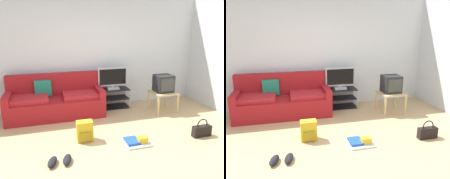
{
  "view_description": "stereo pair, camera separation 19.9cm",
  "coord_description": "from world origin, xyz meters",
  "views": [
    {
      "loc": [
        -0.8,
        -2.87,
        1.89
      ],
      "look_at": [
        0.42,
        1.29,
        0.69
      ],
      "focal_mm": 34.98,
      "sensor_mm": 36.0,
      "label": 1
    },
    {
      "loc": [
        -0.61,
        -2.92,
        1.89
      ],
      "look_at": [
        0.42,
        1.29,
        0.69
      ],
      "focal_mm": 34.98,
      "sensor_mm": 36.0,
      "label": 2
    }
  ],
  "objects": [
    {
      "name": "handbag",
      "position": [
        1.79,
        0.15,
        0.11
      ],
      "size": [
        0.35,
        0.11,
        0.34
      ],
      "rotation": [
        0.0,
        0.0,
        -0.43
      ],
      "color": "black",
      "rests_on": "ground_plane"
    },
    {
      "name": "wall_back",
      "position": [
        0.0,
        2.45,
        1.35
      ],
      "size": [
        9.0,
        0.1,
        2.7
      ],
      "primitive_type": "cube",
      "color": "silver",
      "rests_on": "ground_plane"
    },
    {
      "name": "tv_stand",
      "position": [
        0.67,
        2.1,
        0.24
      ],
      "size": [
        0.82,
        0.42,
        0.48
      ],
      "color": "black",
      "rests_on": "ground_plane"
    },
    {
      "name": "floor_tray",
      "position": [
        0.55,
        0.22,
        0.04
      ],
      "size": [
        0.42,
        0.35,
        0.14
      ],
      "color": "silver",
      "rests_on": "ground_plane"
    },
    {
      "name": "ground_plane",
      "position": [
        0.0,
        0.0,
        -0.01
      ],
      "size": [
        9.0,
        9.8,
        0.02
      ],
      "primitive_type": "cube",
      "color": "tan"
    },
    {
      "name": "backpack",
      "position": [
        -0.28,
        0.59,
        0.18
      ],
      "size": [
        0.28,
        0.24,
        0.36
      ],
      "rotation": [
        0.0,
        0.0,
        0.34
      ],
      "color": "gold",
      "rests_on": "ground_plane"
    },
    {
      "name": "sneakers_pair",
      "position": [
        -0.74,
        0.01,
        0.04
      ],
      "size": [
        0.4,
        0.29,
        0.09
      ],
      "color": "black",
      "rests_on": "ground_plane"
    },
    {
      "name": "side_table",
      "position": [
        1.75,
        1.52,
        0.4
      ],
      "size": [
        0.56,
        0.56,
        0.48
      ],
      "color": "tan",
      "rests_on": "ground_plane"
    },
    {
      "name": "flat_tv",
      "position": [
        0.67,
        2.08,
        0.74
      ],
      "size": [
        0.72,
        0.22,
        0.53
      ],
      "color": "#B2B2B7",
      "rests_on": "tv_stand"
    },
    {
      "name": "crt_tv",
      "position": [
        1.75,
        1.54,
        0.67
      ],
      "size": [
        0.4,
        0.37,
        0.39
      ],
      "color": "#232326",
      "rests_on": "side_table"
    },
    {
      "name": "couch",
      "position": [
        -0.7,
        1.94,
        0.34
      ],
      "size": [
        2.08,
        0.83,
        0.92
      ],
      "color": "maroon",
      "rests_on": "ground_plane"
    }
  ]
}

